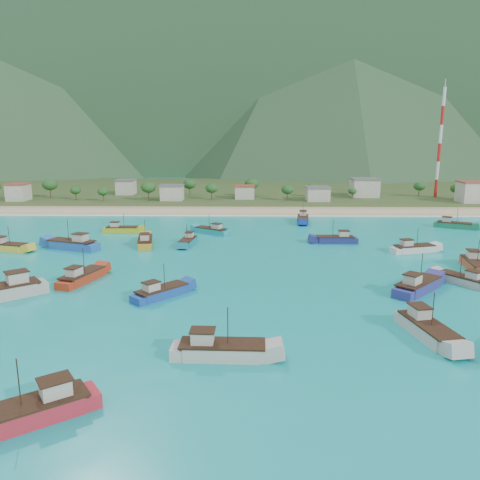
{
  "coord_description": "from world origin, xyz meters",
  "views": [
    {
      "loc": [
        -4.64,
        -85.82,
        25.97
      ],
      "look_at": [
        -6.55,
        18.0,
        3.0
      ],
      "focal_mm": 35.0,
      "sensor_mm": 36.0,
      "label": 1
    }
  ],
  "objects_px": {
    "boat_4": "(122,230)",
    "boat_21": "(220,351)",
    "boat_10": "(475,265)",
    "boat_20": "(453,225)",
    "boat_3": "(336,240)",
    "boat_19": "(413,249)",
    "boat_14": "(212,231)",
    "boat_1": "(73,245)",
    "boat_9": "(2,292)",
    "boat_15": "(7,247)",
    "radio_tower": "(440,143)",
    "boat_8": "(427,330)",
    "boat_17": "(418,287)",
    "boat_16": "(303,220)",
    "boat_6": "(33,412)",
    "boat_5": "(145,242)",
    "boat_18": "(82,278)",
    "boat_25": "(463,281)",
    "boat_12": "(188,242)",
    "boat_22": "(161,293)"
  },
  "relations": [
    {
      "from": "boat_10",
      "to": "boat_20",
      "type": "bearing_deg",
      "value": -99.01
    },
    {
      "from": "boat_15",
      "to": "boat_25",
      "type": "xyz_separation_m",
      "value": [
        95.19,
        -24.02,
        -0.09
      ]
    },
    {
      "from": "boat_22",
      "to": "boat_25",
      "type": "bearing_deg",
      "value": 51.01
    },
    {
      "from": "boat_8",
      "to": "boat_9",
      "type": "distance_m",
      "value": 65.62
    },
    {
      "from": "boat_20",
      "to": "boat_21",
      "type": "bearing_deg",
      "value": -10.86
    },
    {
      "from": "boat_14",
      "to": "boat_21",
      "type": "distance_m",
      "value": 73.88
    },
    {
      "from": "boat_5",
      "to": "boat_25",
      "type": "xyz_separation_m",
      "value": [
        63.99,
        -29.71,
        -0.15
      ]
    },
    {
      "from": "boat_3",
      "to": "boat_8",
      "type": "distance_m",
      "value": 56.24
    },
    {
      "from": "boat_12",
      "to": "boat_19",
      "type": "bearing_deg",
      "value": 179.72
    },
    {
      "from": "radio_tower",
      "to": "boat_15",
      "type": "distance_m",
      "value": 161.85
    },
    {
      "from": "radio_tower",
      "to": "boat_8",
      "type": "bearing_deg",
      "value": -111.51
    },
    {
      "from": "boat_20",
      "to": "boat_25",
      "type": "distance_m",
      "value": 57.76
    },
    {
      "from": "boat_10",
      "to": "boat_18",
      "type": "relative_size",
      "value": 1.01
    },
    {
      "from": "boat_4",
      "to": "boat_15",
      "type": "xyz_separation_m",
      "value": [
        -21.09,
        -21.74,
        0.09
      ]
    },
    {
      "from": "boat_3",
      "to": "boat_6",
      "type": "bearing_deg",
      "value": 151.86
    },
    {
      "from": "boat_5",
      "to": "boat_1",
      "type": "bearing_deg",
      "value": -176.4
    },
    {
      "from": "boat_18",
      "to": "boat_6",
      "type": "bearing_deg",
      "value": -58.87
    },
    {
      "from": "boat_19",
      "to": "boat_9",
      "type": "bearing_deg",
      "value": -82.37
    },
    {
      "from": "boat_4",
      "to": "boat_21",
      "type": "relative_size",
      "value": 0.84
    },
    {
      "from": "boat_17",
      "to": "boat_15",
      "type": "bearing_deg",
      "value": -154.0
    },
    {
      "from": "radio_tower",
      "to": "boat_4",
      "type": "distance_m",
      "value": 132.79
    },
    {
      "from": "boat_15",
      "to": "boat_10",
      "type": "bearing_deg",
      "value": 96.69
    },
    {
      "from": "boat_16",
      "to": "boat_20",
      "type": "xyz_separation_m",
      "value": [
        42.85,
        -8.71,
        -0.06
      ]
    },
    {
      "from": "boat_6",
      "to": "boat_20",
      "type": "bearing_deg",
      "value": -75.01
    },
    {
      "from": "boat_1",
      "to": "boat_9",
      "type": "xyz_separation_m",
      "value": [
        1.2,
        -34.64,
        0.08
      ]
    },
    {
      "from": "boat_14",
      "to": "boat_25",
      "type": "height_order",
      "value": "boat_14"
    },
    {
      "from": "boat_18",
      "to": "boat_21",
      "type": "distance_m",
      "value": 40.14
    },
    {
      "from": "radio_tower",
      "to": "boat_17",
      "type": "xyz_separation_m",
      "value": [
        -48.14,
        -116.93,
        -22.49
      ]
    },
    {
      "from": "boat_4",
      "to": "boat_18",
      "type": "distance_m",
      "value": 45.89
    },
    {
      "from": "boat_14",
      "to": "boat_1",
      "type": "bearing_deg",
      "value": 153.63
    },
    {
      "from": "boat_16",
      "to": "boat_20",
      "type": "distance_m",
      "value": 43.73
    },
    {
      "from": "boat_14",
      "to": "boat_16",
      "type": "distance_m",
      "value": 32.71
    },
    {
      "from": "boat_14",
      "to": "boat_19",
      "type": "bearing_deg",
      "value": -79.76
    },
    {
      "from": "boat_4",
      "to": "boat_10",
      "type": "distance_m",
      "value": 88.47
    },
    {
      "from": "boat_6",
      "to": "boat_25",
      "type": "xyz_separation_m",
      "value": [
        58.82,
        42.52,
        -0.22
      ]
    },
    {
      "from": "boat_10",
      "to": "boat_16",
      "type": "xyz_separation_m",
      "value": [
        -28.58,
        52.59,
        -0.03
      ]
    },
    {
      "from": "boat_1",
      "to": "boat_10",
      "type": "distance_m",
      "value": 88.49
    },
    {
      "from": "boat_17",
      "to": "boat_18",
      "type": "xyz_separation_m",
      "value": [
        -59.46,
        4.49,
        -0.09
      ]
    },
    {
      "from": "boat_3",
      "to": "boat_4",
      "type": "xyz_separation_m",
      "value": [
        -57.26,
        12.31,
        -0.08
      ]
    },
    {
      "from": "boat_16",
      "to": "boat_9",
      "type": "bearing_deg",
      "value": 58.15
    },
    {
      "from": "boat_5",
      "to": "boat_20",
      "type": "height_order",
      "value": "boat_5"
    },
    {
      "from": "boat_19",
      "to": "boat_8",
      "type": "bearing_deg",
      "value": -32.12
    },
    {
      "from": "boat_4",
      "to": "boat_21",
      "type": "distance_m",
      "value": 81.75
    },
    {
      "from": "boat_1",
      "to": "boat_9",
      "type": "bearing_deg",
      "value": -158.8
    },
    {
      "from": "boat_12",
      "to": "boat_9",
      "type": "bearing_deg",
      "value": 64.81
    },
    {
      "from": "boat_1",
      "to": "boat_17",
      "type": "bearing_deg",
      "value": -93.75
    },
    {
      "from": "boat_17",
      "to": "boat_19",
      "type": "bearing_deg",
      "value": 116.73
    },
    {
      "from": "boat_4",
      "to": "boat_14",
      "type": "relative_size",
      "value": 0.97
    },
    {
      "from": "boat_3",
      "to": "boat_19",
      "type": "distance_m",
      "value": 18.71
    },
    {
      "from": "boat_10",
      "to": "boat_20",
      "type": "relative_size",
      "value": 1.09
    }
  ]
}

